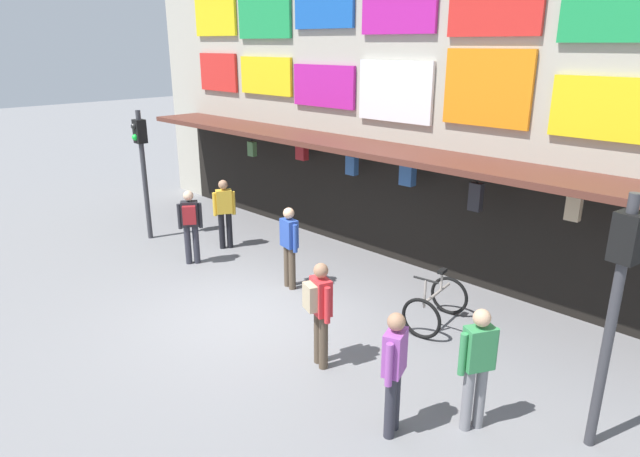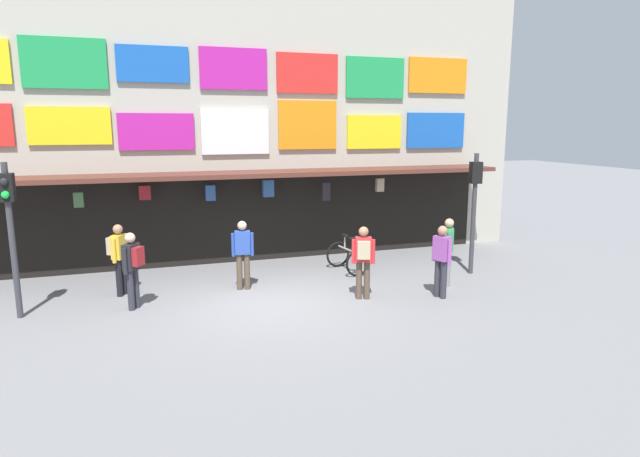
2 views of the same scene
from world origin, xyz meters
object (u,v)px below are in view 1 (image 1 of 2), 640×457
at_px(pedestrian_in_red, 319,307).
at_px(traffic_light_near, 142,155).
at_px(bicycle_parked, 436,305).
at_px(pedestrian_in_green, 190,222).
at_px(pedestrian_in_blue, 477,363).
at_px(traffic_light_far, 619,285).
at_px(pedestrian_in_purple, 394,367).
at_px(pedestrian_in_yellow, 289,243).
at_px(pedestrian_in_white, 224,208).

bearing_deg(pedestrian_in_red, traffic_light_near, 171.27).
bearing_deg(bicycle_parked, pedestrian_in_green, -165.65).
relative_size(pedestrian_in_blue, pedestrian_in_red, 1.00).
relative_size(traffic_light_far, pedestrian_in_green, 1.90).
height_order(pedestrian_in_green, pedestrian_in_purple, same).
bearing_deg(pedestrian_in_red, pedestrian_in_purple, -14.49).
bearing_deg(traffic_light_far, pedestrian_in_yellow, 175.46).
relative_size(traffic_light_near, pedestrian_in_green, 1.90).
bearing_deg(bicycle_parked, traffic_light_near, -171.04).
bearing_deg(pedestrian_in_green, pedestrian_in_purple, -11.64).
bearing_deg(traffic_light_near, pedestrian_in_yellow, 6.01).
bearing_deg(pedestrian_in_yellow, bicycle_parked, 13.57).
height_order(traffic_light_far, pedestrian_in_purple, traffic_light_far).
height_order(traffic_light_near, pedestrian_in_red, traffic_light_near).
distance_m(traffic_light_near, bicycle_parked, 8.01).
xyz_separation_m(bicycle_parked, pedestrian_in_blue, (1.88, -1.97, 0.55)).
bearing_deg(pedestrian_in_blue, pedestrian_in_yellow, 165.57).
bearing_deg(pedestrian_in_red, pedestrian_in_blue, 8.37).
relative_size(pedestrian_in_white, pedestrian_in_purple, 1.00).
height_order(bicycle_parked, pedestrian_in_blue, pedestrian_in_blue).
bearing_deg(pedestrian_in_yellow, pedestrian_in_green, -164.73).
bearing_deg(pedestrian_in_purple, pedestrian_in_white, 160.24).
height_order(bicycle_parked, pedestrian_in_green, pedestrian_in_green).
relative_size(traffic_light_far, pedestrian_in_purple, 1.90).
xyz_separation_m(traffic_light_near, pedestrian_in_blue, (9.60, -0.75, -1.19)).
distance_m(pedestrian_in_green, pedestrian_in_purple, 6.81).
distance_m(traffic_light_near, traffic_light_far, 10.80).
bearing_deg(pedestrian_in_purple, bicycle_parked, 113.52).
height_order(pedestrian_in_white, pedestrian_in_red, same).
height_order(pedestrian_in_white, pedestrian_in_purple, same).
xyz_separation_m(pedestrian_in_yellow, pedestrian_in_green, (-2.49, -0.68, 0.04)).
bearing_deg(pedestrian_in_purple, pedestrian_in_blue, 50.23).
height_order(pedestrian_in_blue, pedestrian_in_purple, same).
bearing_deg(pedestrian_in_yellow, pedestrian_in_red, -33.24).
height_order(traffic_light_far, pedestrian_in_white, traffic_light_far).
bearing_deg(pedestrian_in_white, bicycle_parked, 2.59).
distance_m(pedestrian_in_yellow, pedestrian_in_green, 2.58).
relative_size(pedestrian_in_yellow, pedestrian_in_white, 1.00).
bearing_deg(pedestrian_in_white, pedestrian_in_green, -74.38).
bearing_deg(pedestrian_in_blue, traffic_light_far, 32.74).
bearing_deg(traffic_light_far, pedestrian_in_purple, -139.86).
distance_m(pedestrian_in_red, pedestrian_in_purple, 1.80).
bearing_deg(pedestrian_in_green, pedestrian_in_blue, -4.44).
xyz_separation_m(pedestrian_in_green, pedestrian_in_purple, (6.67, -1.37, -0.04)).
height_order(traffic_light_near, pedestrian_in_green, traffic_light_near).
bearing_deg(traffic_light_near, bicycle_parked, 8.96).
distance_m(bicycle_parked, pedestrian_in_yellow, 3.11).
xyz_separation_m(pedestrian_in_yellow, pedestrian_in_purple, (4.19, -2.05, 0.00)).
relative_size(pedestrian_in_green, pedestrian_in_blue, 1.00).
bearing_deg(traffic_light_far, bicycle_parked, 158.67).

